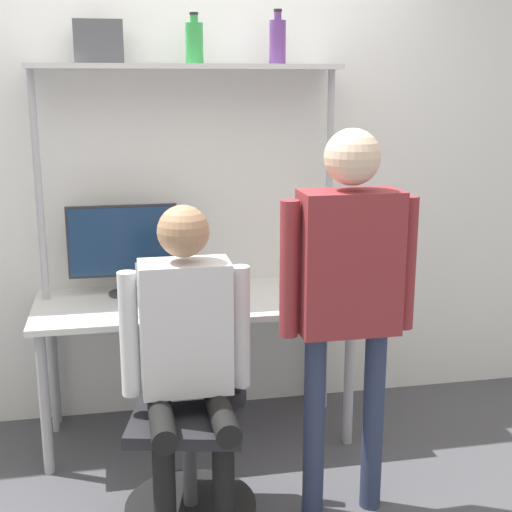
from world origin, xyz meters
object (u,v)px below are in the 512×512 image
at_px(person_seated, 187,342).
at_px(monitor, 123,245).
at_px(laptop, 173,295).
at_px(office_chair, 191,450).
at_px(bottle_purple, 278,41).
at_px(storage_box, 99,42).
at_px(cell_phone, 230,303).
at_px(person_standing, 349,278).
at_px(bottle_green, 194,42).

bearing_deg(person_seated, monitor, 103.99).
height_order(monitor, laptop, monitor).
xyz_separation_m(monitor, laptop, (0.23, -0.26, -0.20)).
distance_m(office_chair, bottle_purple, 2.00).
height_order(office_chair, bottle_purple, bottle_purple).
relative_size(person_seated, storage_box, 5.90).
xyz_separation_m(monitor, cell_phone, (0.51, -0.27, -0.26)).
distance_m(laptop, storage_box, 1.26).
relative_size(cell_phone, office_chair, 0.16).
distance_m(laptop, person_standing, 1.01).
relative_size(laptop, office_chair, 0.37).
bearing_deg(laptop, cell_phone, -1.13).
xyz_separation_m(office_chair, bottle_purple, (0.56, 0.86, 1.72)).
bearing_deg(monitor, laptop, -49.03).
relative_size(cell_phone, bottle_green, 0.62).
height_order(cell_phone, storage_box, storage_box).
height_order(laptop, cell_phone, laptop).
xyz_separation_m(monitor, storage_box, (-0.07, -0.01, 1.00)).
height_order(person_seated, storage_box, storage_box).
xyz_separation_m(cell_phone, bottle_green, (-0.12, 0.26, 1.26)).
bearing_deg(person_standing, storage_box, 134.12).
bearing_deg(cell_phone, storage_box, 155.96).
distance_m(laptop, cell_phone, 0.29).
bearing_deg(person_seated, office_chair, 79.61).
height_order(laptop, storage_box, storage_box).
relative_size(cell_phone, bottle_purple, 0.57).
bearing_deg(office_chair, bottle_purple, 56.79).
xyz_separation_m(bottle_purple, bottle_green, (-0.42, -0.00, -0.01)).
xyz_separation_m(office_chair, person_standing, (0.64, -0.11, 0.76)).
xyz_separation_m(laptop, bottle_green, (0.16, 0.25, 1.20)).
relative_size(bottle_green, storage_box, 1.06).
bearing_deg(person_standing, office_chair, 169.84).
distance_m(bottle_green, storage_box, 0.46).
xyz_separation_m(monitor, person_seated, (0.23, -0.92, -0.20)).
relative_size(person_seated, person_standing, 0.82).
bearing_deg(bottle_purple, monitor, 179.53).
bearing_deg(office_chair, storage_box, 109.64).
relative_size(person_seated, bottle_purple, 5.10).
height_order(monitor, person_standing, person_standing).
xyz_separation_m(person_seated, person_standing, (0.65, -0.06, 0.25)).
bearing_deg(bottle_purple, laptop, -156.31).
distance_m(person_seated, bottle_purple, 1.62).
distance_m(cell_phone, storage_box, 1.41).
bearing_deg(storage_box, bottle_green, -0.00).
height_order(cell_phone, person_standing, person_standing).
bearing_deg(storage_box, office_chair, -70.36).
bearing_deg(person_seated, bottle_green, 80.19).
bearing_deg(laptop, person_seated, -89.71).
relative_size(bottle_purple, bottle_green, 1.09).
distance_m(person_standing, bottle_green, 1.45).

